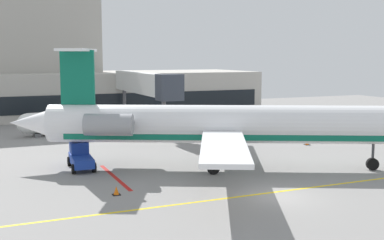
{
  "coord_description": "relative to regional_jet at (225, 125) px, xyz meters",
  "views": [
    {
      "loc": [
        -16.34,
        -24.5,
        8.34
      ],
      "look_at": [
        0.27,
        13.69,
        3.0
      ],
      "focal_mm": 46.51,
      "sensor_mm": 36.0,
      "label": 1
    }
  ],
  "objects": [
    {
      "name": "safety_cone_bravo",
      "position": [
        -9.32,
        -3.73,
        -3.08
      ],
      "size": [
        0.47,
        0.47,
        0.55
      ],
      "color": "orange",
      "rests_on": "ground"
    },
    {
      "name": "terminal_building",
      "position": [
        -10.42,
        41.4,
        3.79
      ],
      "size": [
        62.05,
        17.14,
        19.98
      ],
      "color": "#B7B2A8",
      "rests_on": "ground"
    },
    {
      "name": "safety_cone_alpha",
      "position": [
        11.76,
        5.81,
        -3.08
      ],
      "size": [
        0.47,
        0.47,
        0.55
      ],
      "color": "orange",
      "rests_on": "ground"
    },
    {
      "name": "jet_bridge_west",
      "position": [
        0.95,
        21.82,
        1.87
      ],
      "size": [
        2.4,
        19.08,
        6.59
      ],
      "color": "silver",
      "rests_on": "ground"
    },
    {
      "name": "ground",
      "position": [
        -0.45,
        -7.92,
        -3.38
      ],
      "size": [
        120.0,
        120.0,
        0.11
      ],
      "color": "gray"
    },
    {
      "name": "regional_jet",
      "position": [
        0.0,
        0.0,
        0.0
      ],
      "size": [
        30.76,
        23.77,
        8.91
      ],
      "color": "white",
      "rests_on": "ground"
    },
    {
      "name": "baggage_tug",
      "position": [
        12.15,
        14.96,
        -2.31
      ],
      "size": [
        3.1,
        4.08,
        2.28
      ],
      "color": "#1E4CB2",
      "rests_on": "ground"
    },
    {
      "name": "fuel_tank",
      "position": [
        -9.69,
        21.41,
        -1.92
      ],
      "size": [
        6.99,
        2.73,
        2.51
      ],
      "color": "white",
      "rests_on": "ground"
    },
    {
      "name": "pushback_tractor",
      "position": [
        -9.86,
        4.52,
        -2.45
      ],
      "size": [
        1.92,
        4.04,
        1.89
      ],
      "color": "#19389E",
      "rests_on": "ground"
    }
  ]
}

